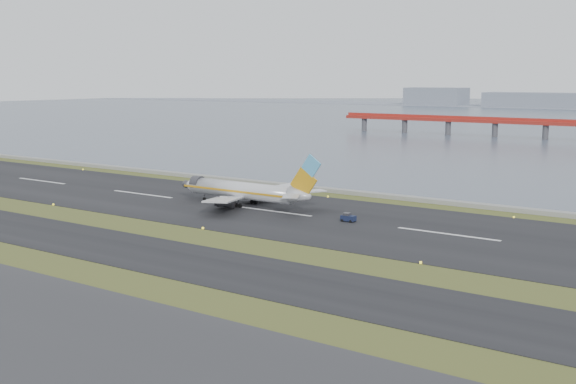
# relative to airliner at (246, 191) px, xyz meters

# --- Properties ---
(ground) EXTENTS (1000.00, 1000.00, 0.00)m
(ground) POSITION_rel_airliner_xyz_m (8.75, -31.87, -3.46)
(ground) COLOR #314318
(ground) RESTS_ON ground
(taxiway_strip) EXTENTS (1000.00, 18.00, 0.10)m
(taxiway_strip) POSITION_rel_airliner_xyz_m (8.75, -43.87, -3.41)
(taxiway_strip) COLOR black
(taxiway_strip) RESTS_ON ground
(runway_strip) EXTENTS (1000.00, 45.00, 0.10)m
(runway_strip) POSITION_rel_airliner_xyz_m (8.75, -1.87, -3.41)
(runway_strip) COLOR black
(runway_strip) RESTS_ON ground
(seawall) EXTENTS (1000.00, 2.50, 1.00)m
(seawall) POSITION_rel_airliner_xyz_m (8.75, 28.13, -2.96)
(seawall) COLOR gray
(seawall) RESTS_ON ground
(airliner) EXTENTS (38.52, 32.89, 12.80)m
(airliner) POSITION_rel_airliner_xyz_m (0.00, 0.00, 0.00)
(airliner) COLOR silver
(airliner) RESTS_ON ground
(pushback_tug) EXTENTS (2.90, 1.76, 1.84)m
(pushback_tug) POSITION_rel_airliner_xyz_m (27.83, -2.35, -2.57)
(pushback_tug) COLOR #141C38
(pushback_tug) RESTS_ON ground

